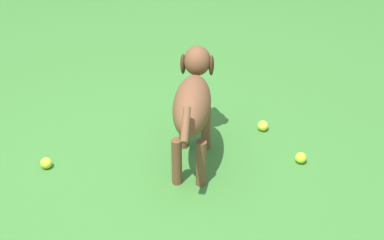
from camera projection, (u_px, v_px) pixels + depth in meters
The scene contains 5 objects.
ground at pixel (139, 183), 3.40m from camera, with size 14.00×14.00×0.00m, color #38722D.
dog at pixel (193, 102), 3.37m from camera, with size 0.87×0.32×0.60m.
tennis_ball_0 at pixel (301, 158), 3.54m from camera, with size 0.07×0.07×0.07m, color #C0E52B.
tennis_ball_3 at pixel (46, 163), 3.50m from camera, with size 0.07×0.07×0.07m, color #C6DC2D.
tennis_ball_4 at pixel (263, 126), 3.82m from camera, with size 0.07×0.07×0.07m, color yellow.
Camera 1 is at (2.45, 1.05, 2.16)m, focal length 57.14 mm.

